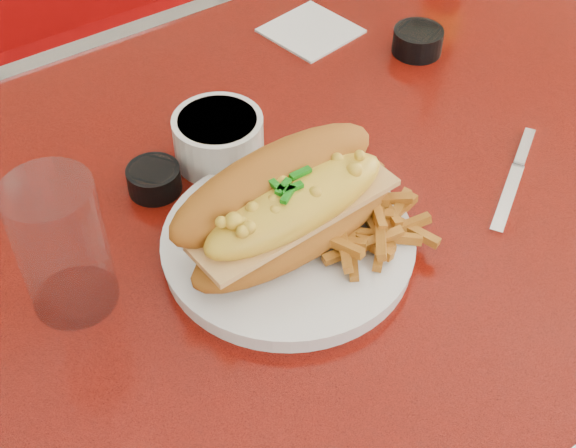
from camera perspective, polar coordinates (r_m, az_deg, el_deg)
diner_table at (r=1.05m, az=5.22°, el=-1.94°), size 1.23×0.83×0.77m
booth_bench_far at (r=1.79m, az=-11.85°, el=6.98°), size 1.20×0.51×0.90m
dinner_plate at (r=0.82m, az=-0.00°, el=-1.46°), size 0.30×0.30×0.02m
mac_hoagie at (r=0.78m, az=-0.00°, el=1.38°), size 0.25×0.13×0.11m
fries_pile at (r=0.82m, az=4.20°, el=0.86°), size 0.13×0.12×0.04m
fork at (r=0.84m, az=3.40°, el=0.90°), size 0.02×0.15×0.00m
gravy_ramekin at (r=0.91m, az=-4.96°, el=6.13°), size 0.13×0.13×0.06m
sauce_cup_left at (r=0.89m, az=-9.52°, el=3.22°), size 0.07×0.07×0.03m
sauce_cup_right at (r=1.11m, az=9.21°, el=12.80°), size 0.07×0.07×0.03m
water_tumbler at (r=0.76m, az=-15.78°, el=-1.57°), size 0.10×0.10×0.14m
knife at (r=0.95m, az=15.98°, el=3.76°), size 0.16×0.11×0.01m
paper_napkin at (r=1.14m, az=1.63°, el=13.57°), size 0.13×0.13×0.00m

